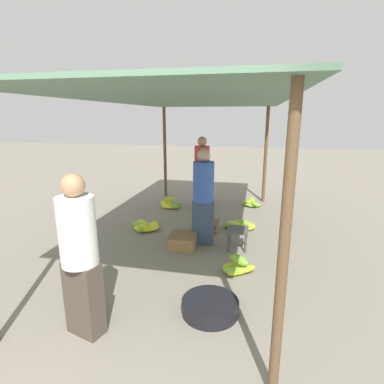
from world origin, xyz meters
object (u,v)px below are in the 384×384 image
(banana_pile_left_0, at_px, (145,226))
(crate_near, at_px, (183,241))
(stool, at_px, (238,232))
(banana_pile_right_0, at_px, (240,225))
(banana_pile_right_2, at_px, (251,203))
(basin_black, at_px, (210,306))
(shopper_walking_mid, at_px, (203,196))
(shopper_walking_far, at_px, (202,171))
(vendor_foreground, at_px, (80,255))
(banana_pile_left_1, at_px, (170,205))
(crate_mid, at_px, (207,226))
(banana_pile_right_1, at_px, (238,267))

(banana_pile_left_0, xyz_separation_m, crate_near, (0.92, -0.63, 0.05))
(stool, relative_size, banana_pile_right_0, 0.58)
(banana_pile_right_0, height_order, banana_pile_right_2, banana_pile_right_2)
(basin_black, distance_m, shopper_walking_mid, 2.05)
(banana_pile_left_0, height_order, shopper_walking_far, shopper_walking_far)
(basin_black, height_order, crate_near, crate_near)
(vendor_foreground, relative_size, banana_pile_right_2, 3.37)
(banana_pile_right_2, bearing_deg, stool, -93.95)
(banana_pile_left_1, xyz_separation_m, crate_near, (0.83, -2.12, 0.04))
(stool, distance_m, shopper_walking_far, 2.54)
(crate_mid, bearing_deg, banana_pile_left_1, 131.35)
(banana_pile_left_1, distance_m, banana_pile_right_2, 1.97)
(banana_pile_right_1, xyz_separation_m, shopper_walking_mid, (-0.65, 0.89, 0.76))
(banana_pile_left_0, height_order, banana_pile_right_2, banana_pile_right_2)
(stool, xyz_separation_m, banana_pile_right_1, (0.06, -0.80, -0.20))
(stool, height_order, crate_near, stool)
(banana_pile_right_1, relative_size, banana_pile_right_2, 1.00)
(banana_pile_left_1, bearing_deg, banana_pile_right_1, -57.16)
(banana_pile_left_0, xyz_separation_m, banana_pile_right_0, (1.81, 0.48, -0.01))
(banana_pile_right_2, bearing_deg, vendor_foreground, -107.72)
(banana_pile_left_0, distance_m, banana_pile_right_0, 1.87)
(banana_pile_left_1, xyz_separation_m, banana_pile_right_2, (1.90, 0.53, 0.01))
(vendor_foreground, xyz_separation_m, crate_near, (0.48, 2.17, -0.73))
(banana_pile_right_2, relative_size, shopper_walking_mid, 0.30)
(vendor_foreground, bearing_deg, crate_mid, 76.19)
(vendor_foreground, distance_m, banana_pile_left_1, 4.37)
(crate_near, distance_m, crate_mid, 0.91)
(banana_pile_right_0, xyz_separation_m, shopper_walking_far, (-1.01, 1.29, 0.81))
(basin_black, distance_m, banana_pile_right_1, 0.99)
(banana_pile_left_0, xyz_separation_m, crate_mid, (1.19, 0.23, 0.02))
(stool, xyz_separation_m, banana_pile_right_2, (0.17, 2.50, -0.19))
(banana_pile_left_0, relative_size, banana_pile_right_2, 1.24)
(banana_pile_right_2, xyz_separation_m, shopper_walking_far, (-1.19, -0.24, 0.78))
(shopper_walking_mid, bearing_deg, banana_pile_right_1, -53.67)
(banana_pile_left_0, bearing_deg, crate_mid, 11.10)
(vendor_foreground, bearing_deg, banana_pile_right_1, 46.95)
(banana_pile_right_0, height_order, crate_mid, crate_mid)
(banana_pile_left_0, xyz_separation_m, banana_pile_left_1, (0.09, 1.49, 0.01))
(banana_pile_right_0, height_order, shopper_walking_mid, shopper_walking_mid)
(banana_pile_left_1, bearing_deg, vendor_foreground, -85.22)
(banana_pile_right_1, height_order, crate_near, banana_pile_right_1)
(banana_pile_right_0, bearing_deg, crate_near, -128.42)
(crate_near, bearing_deg, shopper_walking_mid, 40.06)
(basin_black, height_order, crate_mid, crate_mid)
(vendor_foreground, distance_m, banana_pile_right_1, 2.22)
(vendor_foreground, xyz_separation_m, stool, (1.37, 2.32, -0.57))
(banana_pile_right_0, relative_size, shopper_walking_mid, 0.37)
(stool, height_order, crate_mid, stool)
(vendor_foreground, height_order, shopper_walking_mid, vendor_foreground)
(shopper_walking_mid, xyz_separation_m, shopper_walking_far, (-0.42, 2.16, 0.02))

